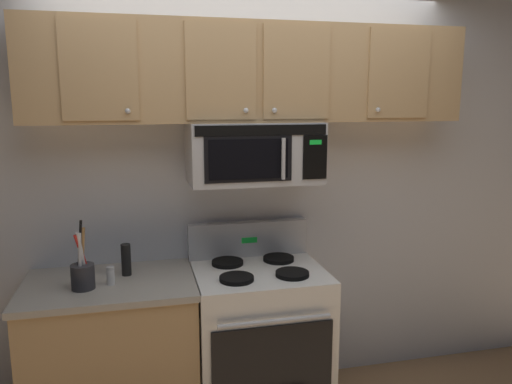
% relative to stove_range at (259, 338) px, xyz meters
% --- Properties ---
extents(back_wall, '(5.20, 0.10, 2.70)m').
position_rel_stove_range_xyz_m(back_wall, '(0.00, 0.37, 0.88)').
color(back_wall, silver).
rests_on(back_wall, ground_plane).
extents(stove_range, '(0.76, 0.69, 1.12)m').
position_rel_stove_range_xyz_m(stove_range, '(0.00, 0.00, 0.00)').
color(stove_range, white).
rests_on(stove_range, ground_plane).
extents(over_range_microwave, '(0.76, 0.43, 0.35)m').
position_rel_stove_range_xyz_m(over_range_microwave, '(-0.00, 0.12, 1.11)').
color(over_range_microwave, '#B7BABF').
extents(upper_cabinets, '(2.50, 0.36, 0.55)m').
position_rel_stove_range_xyz_m(upper_cabinets, '(-0.00, 0.15, 1.56)').
color(upper_cabinets, tan).
extents(counter_segment, '(0.93, 0.65, 0.90)m').
position_rel_stove_range_xyz_m(counter_segment, '(-0.84, 0.01, -0.02)').
color(counter_segment, tan).
rests_on(counter_segment, ground_plane).
extents(utensil_crock_charcoal, '(0.12, 0.12, 0.37)m').
position_rel_stove_range_xyz_m(utensil_crock_charcoal, '(-0.97, -0.07, 0.52)').
color(utensil_crock_charcoal, '#2D2D33').
rests_on(utensil_crock_charcoal, counter_segment).
extents(salt_shaker, '(0.04, 0.04, 0.10)m').
position_rel_stove_range_xyz_m(salt_shaker, '(-0.83, -0.05, 0.48)').
color(salt_shaker, white).
rests_on(salt_shaker, counter_segment).
extents(pepper_mill, '(0.05, 0.05, 0.18)m').
position_rel_stove_range_xyz_m(pepper_mill, '(-0.75, 0.09, 0.52)').
color(pepper_mill, black).
rests_on(pepper_mill, counter_segment).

